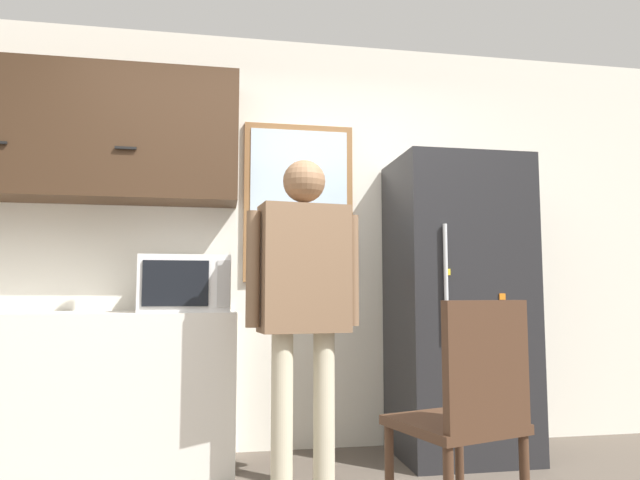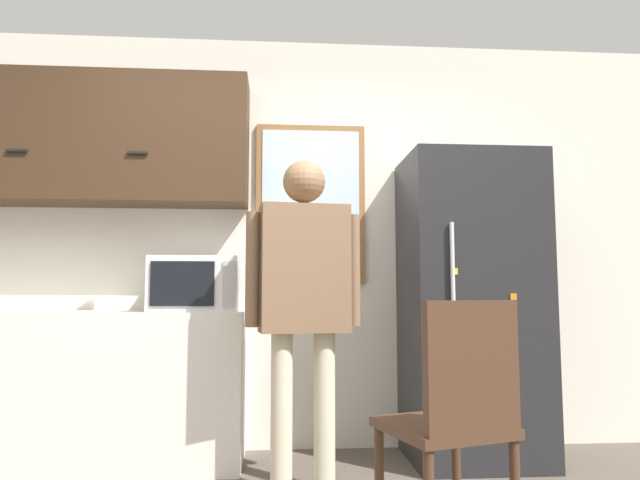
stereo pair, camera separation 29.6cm
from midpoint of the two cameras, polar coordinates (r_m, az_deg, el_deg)
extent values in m
cube|color=silver|center=(3.78, -1.64, 0.07)|extent=(6.00, 0.06, 2.70)
cube|color=silver|center=(3.64, -21.44, -13.67)|extent=(1.98, 0.57, 0.89)
cube|color=#3D2819|center=(3.83, -20.13, 9.43)|extent=(1.98, 0.34, 0.81)
cube|color=black|center=(3.75, -26.11, 8.07)|extent=(0.12, 0.01, 0.01)
cube|color=black|center=(3.55, -15.54, 8.44)|extent=(0.12, 0.01, 0.01)
cube|color=white|center=(3.42, -9.91, -4.37)|extent=(0.50, 0.39, 0.32)
cube|color=black|center=(3.22, -11.06, -4.29)|extent=(0.35, 0.01, 0.25)
cube|color=#B2B2B2|center=(3.20, -6.50, -4.35)|extent=(0.07, 0.01, 0.26)
cylinder|color=beige|center=(2.98, -0.85, -16.85)|extent=(0.11, 0.11, 0.79)
cylinder|color=beige|center=(3.03, 3.37, -16.66)|extent=(0.11, 0.11, 0.79)
cube|color=brown|center=(2.95, 1.25, -2.86)|extent=(0.48, 0.28, 0.65)
sphere|color=#8C6647|center=(3.01, 1.23, 5.87)|extent=(0.22, 0.22, 0.22)
cylinder|color=brown|center=(2.90, -3.89, -2.91)|extent=(0.07, 0.07, 0.59)
cylinder|color=brown|center=(3.02, 6.19, -2.99)|extent=(0.07, 0.07, 0.59)
cube|color=#232326|center=(3.65, 17.15, -6.30)|extent=(0.78, 0.64, 1.83)
cylinder|color=silver|center=(3.25, 15.72, -3.88)|extent=(0.02, 0.02, 0.64)
cube|color=yellow|center=(3.27, 15.85, -3.03)|extent=(0.04, 0.01, 0.04)
cube|color=orange|center=(3.40, 21.19, -5.31)|extent=(0.04, 0.01, 0.04)
cube|color=#472D1E|center=(2.51, 15.70, -17.63)|extent=(0.56, 0.56, 0.04)
cylinder|color=#472D1E|center=(2.83, 16.62, -21.06)|extent=(0.04, 0.04, 0.43)
cylinder|color=#472D1E|center=(2.62, 9.45, -22.50)|extent=(0.04, 0.04, 0.43)
cube|color=#472D1E|center=(2.31, 18.63, -11.90)|extent=(0.40, 0.16, 0.50)
cube|color=olive|center=(3.78, 1.30, 3.73)|extent=(0.72, 0.04, 1.05)
cube|color=silver|center=(3.76, 1.33, 3.78)|extent=(0.64, 0.01, 0.97)
camera|label=1|loc=(0.15, -87.14, -0.27)|focal=32.00mm
camera|label=2|loc=(0.15, 92.86, 0.27)|focal=32.00mm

